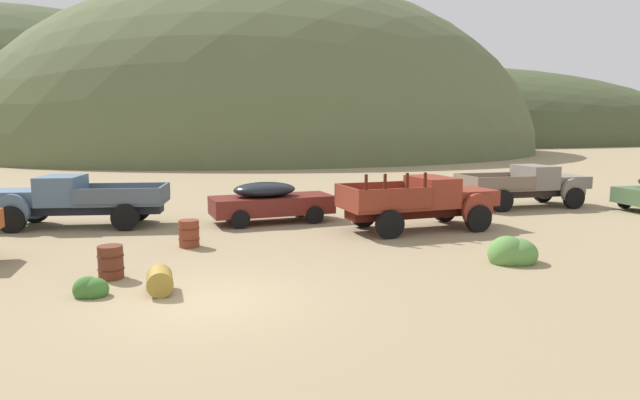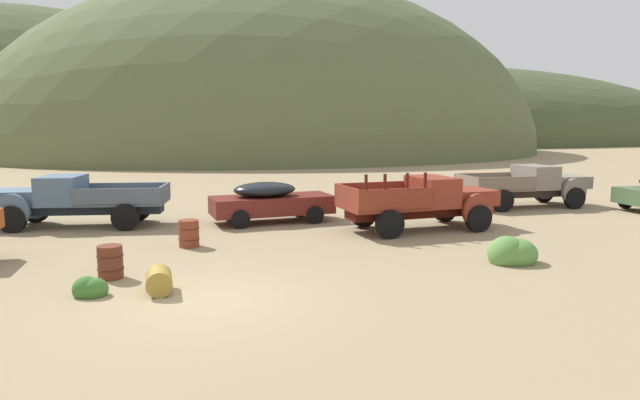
% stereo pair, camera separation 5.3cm
% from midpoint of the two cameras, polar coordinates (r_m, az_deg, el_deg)
% --- Properties ---
extents(ground_plane, '(300.00, 300.00, 0.00)m').
position_cam_midpoint_polar(ground_plane, '(12.21, -11.33, -10.26)').
color(ground_plane, '#998460').
extents(hill_far_left, '(77.38, 63.36, 40.69)m').
position_cam_midpoint_polar(hill_far_left, '(94.06, -28.42, 4.69)').
color(hill_far_left, '#424C2D').
rests_on(hill_far_left, ground).
extents(hill_distant, '(71.54, 54.22, 43.30)m').
position_cam_midpoint_polar(hill_distant, '(72.65, -4.93, 4.93)').
color(hill_distant, '#56603D').
rests_on(hill_distant, ground).
extents(hill_center, '(114.29, 53.40, 29.24)m').
position_cam_midpoint_polar(hill_center, '(113.12, 14.46, 5.78)').
color(hill_center, '#424C2D').
rests_on(hill_center, ground).
extents(truck_chalk_blue, '(6.55, 3.34, 1.89)m').
position_cam_midpoint_polar(truck_chalk_blue, '(22.24, -24.92, -0.00)').
color(truck_chalk_blue, '#262D39').
rests_on(truck_chalk_blue, ground).
extents(car_oxblood, '(4.96, 2.16, 1.57)m').
position_cam_midpoint_polar(car_oxblood, '(21.24, -4.60, -0.10)').
color(car_oxblood, maroon).
rests_on(car_oxblood, ground).
extents(truck_rust_red, '(5.70, 2.54, 2.16)m').
position_cam_midpoint_polar(truck_rust_red, '(20.13, 11.36, -0.16)').
color(truck_rust_red, '#42140D').
rests_on(truck_rust_red, ground).
extents(truck_primer_gray, '(6.08, 2.73, 1.89)m').
position_cam_midpoint_polar(truck_primer_gray, '(26.95, 21.35, 1.46)').
color(truck_primer_gray, '#3D322D').
rests_on(truck_primer_gray, ground).
extents(oil_drum_tipped, '(0.60, 0.87, 0.58)m').
position_cam_midpoint_polar(oil_drum_tipped, '(12.94, -16.29, -8.04)').
color(oil_drum_tipped, olive).
rests_on(oil_drum_tipped, ground).
extents(oil_drum_foreground, '(0.64, 0.64, 0.82)m').
position_cam_midpoint_polar(oil_drum_foreground, '(14.47, -20.88, -6.05)').
color(oil_drum_foreground, '#5B2819').
rests_on(oil_drum_foreground, ground).
extents(oil_drum_by_truck, '(0.66, 0.66, 0.84)m').
position_cam_midpoint_polar(oil_drum_by_truck, '(17.41, -13.40, -3.40)').
color(oil_drum_by_truck, brown).
rests_on(oil_drum_by_truck, ground).
extents(bush_back_edge, '(1.41, 1.11, 0.96)m').
position_cam_midpoint_polar(bush_back_edge, '(15.96, 19.48, -5.34)').
color(bush_back_edge, '#5B8E42').
rests_on(bush_back_edge, ground).
extents(bush_front_right, '(0.77, 0.60, 0.58)m').
position_cam_midpoint_polar(bush_front_right, '(13.26, -22.69, -8.57)').
color(bush_front_right, '#3D702D').
rests_on(bush_front_right, ground).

